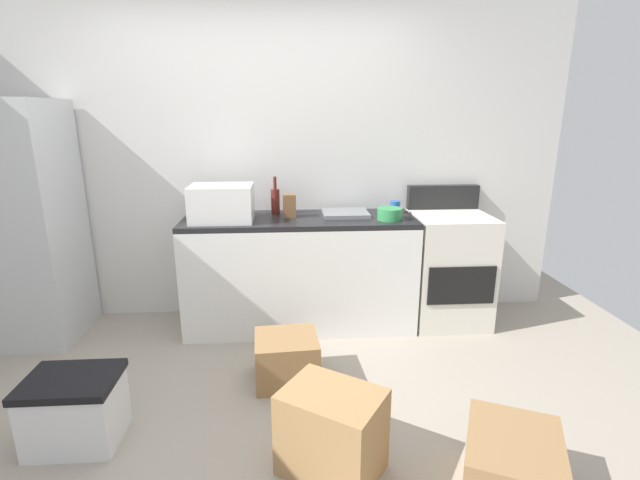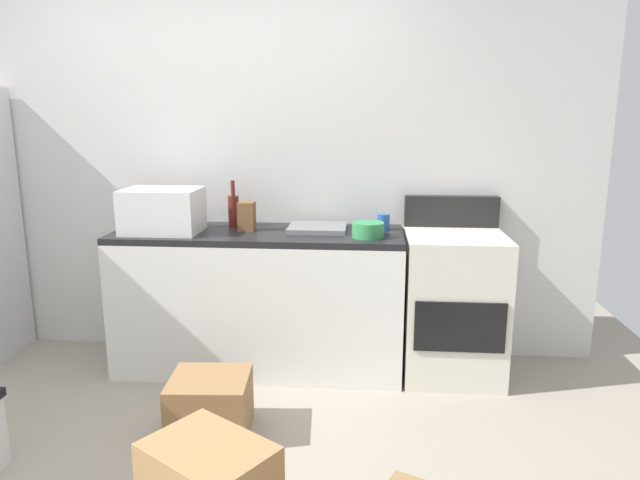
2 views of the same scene
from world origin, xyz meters
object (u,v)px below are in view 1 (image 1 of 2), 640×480
(mixing_bowl, at_px, (390,214))
(cardboard_box_large, at_px, (332,432))
(refrigerator, at_px, (22,224))
(cardboard_box_medium, at_px, (287,359))
(wine_bottle, at_px, (275,200))
(microwave, at_px, (222,203))
(stove_oven, at_px, (448,267))
(storage_bin, at_px, (75,409))
(cardboard_box_small, at_px, (512,471))
(knife_block, at_px, (289,206))
(coffee_mug, at_px, (395,207))

(mixing_bowl, bearing_deg, cardboard_box_large, -111.01)
(refrigerator, xyz_separation_m, cardboard_box_medium, (1.94, -0.78, -0.74))
(wine_bottle, bearing_deg, microwave, -150.40)
(refrigerator, distance_m, wine_bottle, 1.88)
(microwave, height_order, mixing_bowl, microwave)
(stove_oven, xyz_separation_m, cardboard_box_medium, (-1.33, -0.83, -0.31))
(microwave, distance_m, storage_bin, 1.64)
(mixing_bowl, relative_size, cardboard_box_medium, 0.48)
(cardboard_box_medium, height_order, cardboard_box_small, cardboard_box_small)
(mixing_bowl, height_order, storage_bin, mixing_bowl)
(cardboard_box_large, xyz_separation_m, cardboard_box_small, (0.77, -0.24, -0.05))
(knife_block, bearing_deg, cardboard_box_medium, -92.46)
(cardboard_box_large, bearing_deg, wine_bottle, 99.40)
(cardboard_box_medium, height_order, storage_bin, storage_bin)
(microwave, bearing_deg, cardboard_box_small, -50.93)
(mixing_bowl, height_order, cardboard_box_small, mixing_bowl)
(cardboard_box_large, distance_m, cardboard_box_medium, 0.83)
(knife_block, distance_m, cardboard_box_large, 1.83)
(mixing_bowl, bearing_deg, knife_block, 169.27)
(microwave, relative_size, storage_bin, 1.00)
(microwave, xyz_separation_m, mixing_bowl, (1.26, -0.05, -0.09))
(coffee_mug, distance_m, knife_block, 0.86)
(microwave, xyz_separation_m, cardboard_box_small, (1.46, -1.80, -0.87))
(wine_bottle, relative_size, cardboard_box_small, 0.63)
(microwave, bearing_deg, mixing_bowl, -2.16)
(storage_bin, bearing_deg, mixing_bowl, 32.48)
(coffee_mug, height_order, cardboard_box_medium, coffee_mug)
(cardboard_box_medium, relative_size, cardboard_box_small, 0.84)
(coffee_mug, distance_m, cardboard_box_medium, 1.52)
(refrigerator, relative_size, cardboard_box_small, 3.75)
(microwave, height_order, wine_bottle, wine_bottle)
(refrigerator, bearing_deg, stove_oven, 0.97)
(wine_bottle, xyz_separation_m, cardboard_box_small, (1.07, -2.02, -0.84))
(refrigerator, height_order, microwave, refrigerator)
(stove_oven, xyz_separation_m, wine_bottle, (-1.41, 0.15, 0.54))
(knife_block, relative_size, cardboard_box_small, 0.38)
(microwave, xyz_separation_m, storage_bin, (-0.63, -1.26, -0.84))
(stove_oven, height_order, microwave, microwave)
(cardboard_box_large, height_order, storage_bin, cardboard_box_large)
(coffee_mug, xyz_separation_m, cardboard_box_medium, (-0.89, -0.94, -0.80))
(microwave, height_order, coffee_mug, microwave)
(refrigerator, relative_size, microwave, 3.88)
(wine_bottle, xyz_separation_m, knife_block, (0.11, -0.13, -0.02))
(refrigerator, height_order, wine_bottle, refrigerator)
(cardboard_box_small, bearing_deg, knife_block, 116.75)
(coffee_mug, relative_size, cardboard_box_small, 0.21)
(coffee_mug, bearing_deg, mixing_bowl, -112.06)
(knife_block, height_order, storage_bin, knife_block)
(coffee_mug, height_order, storage_bin, coffee_mug)
(stove_oven, bearing_deg, cardboard_box_small, -100.31)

